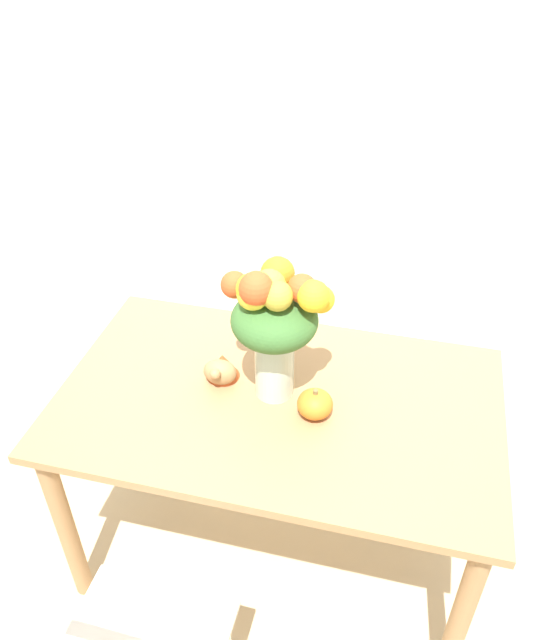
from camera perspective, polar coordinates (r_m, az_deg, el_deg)
The scene contains 7 objects.
ground_plane at distance 2.51m, azimuth 0.27°, elevation -19.49°, with size 12.00×12.00×0.00m, color tan.
wall_back at distance 2.83m, azimuth 7.34°, elevation 21.50°, with size 8.00×0.06×2.70m.
dining_table at distance 2.00m, azimuth 0.33°, elevation -9.30°, with size 1.35×0.81×0.74m.
flower_vase at distance 1.78m, azimuth -0.07°, elevation 0.24°, with size 0.33×0.27×0.46m.
pumpkin at distance 1.86m, azimuth 3.72°, elevation -7.67°, with size 0.11×0.11×0.10m.
turkey_figurine at distance 1.98m, azimuth -4.86°, elevation -4.42°, with size 0.11×0.14×0.09m.
dining_chair_near_window at distance 2.69m, azimuth 9.52°, elevation -0.39°, with size 0.44×0.44×0.94m.
Camera 1 is at (0.32, -1.35, 2.08)m, focal length 35.00 mm.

